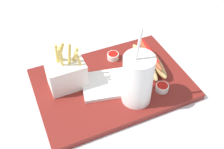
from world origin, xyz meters
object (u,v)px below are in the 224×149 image
object	(u,v)px
soda_cup	(138,80)
fries_basket	(67,74)
napkin_stack	(105,84)
ketchup_cup_3	(113,56)
hot_dog_1	(149,59)
ketchup_cup_1	(67,63)
ketchup_cup_2	(162,87)

from	to	relation	value
soda_cup	fries_basket	bearing A→B (deg)	-38.78
soda_cup	napkin_stack	size ratio (longest dim) A/B	1.79
ketchup_cup_3	napkin_stack	size ratio (longest dim) A/B	0.28
ketchup_cup_3	hot_dog_1	bearing A→B (deg)	140.09
ketchup_cup_3	napkin_stack	bearing A→B (deg)	55.38
ketchup_cup_1	ketchup_cup_2	distance (m)	0.31
soda_cup	ketchup_cup_2	size ratio (longest dim) A/B	6.42
soda_cup	hot_dog_1	bearing A→B (deg)	-132.81
ketchup_cup_1	ketchup_cup_2	size ratio (longest dim) A/B	0.93
soda_cup	ketchup_cup_1	distance (m)	0.27
fries_basket	ketchup_cup_3	distance (m)	0.19
soda_cup	hot_dog_1	distance (m)	0.16
ketchup_cup_2	ketchup_cup_3	bearing A→B (deg)	-68.29
ketchup_cup_1	ketchup_cup_3	distance (m)	0.15
hot_dog_1	ketchup_cup_3	bearing A→B (deg)	-39.91
fries_basket	ketchup_cup_1	size ratio (longest dim) A/B	4.16
soda_cup	napkin_stack	bearing A→B (deg)	-53.21
ketchup_cup_2	napkin_stack	distance (m)	0.17
ketchup_cup_3	napkin_stack	xyz separation A→B (m)	(0.07, 0.11, -0.01)
fries_basket	napkin_stack	world-z (taller)	fries_basket
hot_dog_1	ketchup_cup_1	distance (m)	0.27
fries_basket	ketchup_cup_1	bearing A→B (deg)	-105.56
ketchup_cup_3	ketchup_cup_1	bearing A→B (deg)	-10.97
fries_basket	hot_dog_1	bearing A→B (deg)	175.68
napkin_stack	ketchup_cup_1	bearing A→B (deg)	-60.08
fries_basket	ketchup_cup_1	xyz separation A→B (m)	(-0.02, -0.09, -0.03)
napkin_stack	ketchup_cup_2	bearing A→B (deg)	150.34
hot_dog_1	napkin_stack	world-z (taller)	hot_dog_1
hot_dog_1	ketchup_cup_1	size ratio (longest dim) A/B	5.23
fries_basket	napkin_stack	bearing A→B (deg)	154.50
fries_basket	ketchup_cup_3	world-z (taller)	fries_basket
fries_basket	ketchup_cup_2	world-z (taller)	fries_basket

